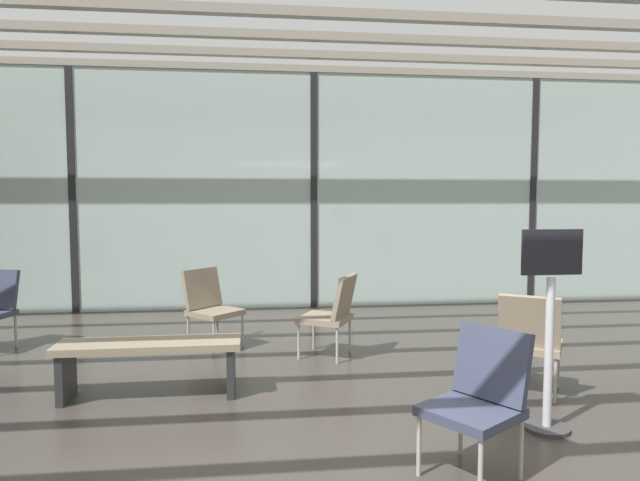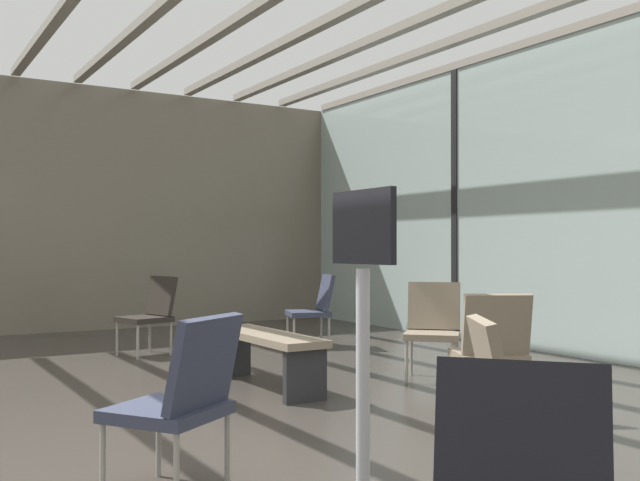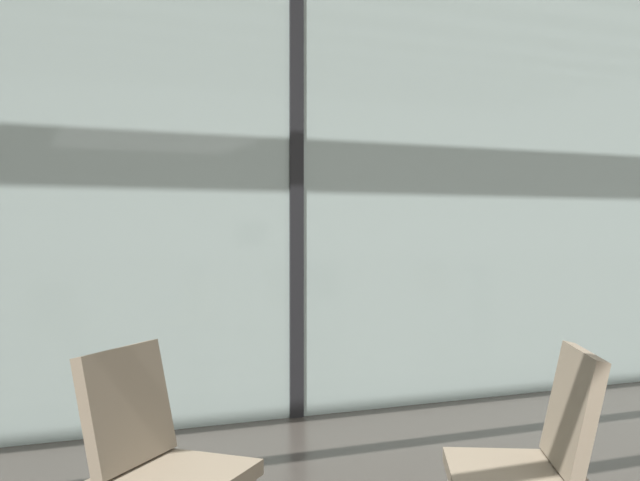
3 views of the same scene
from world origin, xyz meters
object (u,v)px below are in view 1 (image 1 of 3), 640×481
object	(u,v)px
lounge_chair_1	(333,310)
waiting_bench	(150,354)
lounge_chair_3	(210,303)
info_sign	(549,337)
parked_airplane	(224,190)
lounge_chair_7	(530,337)
lounge_chair_2	(479,393)

from	to	relation	value
lounge_chair_1	waiting_bench	distance (m)	1.95
lounge_chair_3	info_sign	xyz separation A→B (m)	(2.57, -2.55, 0.18)
info_sign	parked_airplane	bearing A→B (deg)	106.59
lounge_chair_1	info_sign	xyz separation A→B (m)	(1.27, -1.99, 0.18)
lounge_chair_1	waiting_bench	size ratio (longest dim) A/B	0.58
parked_airplane	lounge_chair_1	xyz separation A→B (m)	(1.51, -7.34, -1.37)
waiting_bench	lounge_chair_3	bearing A→B (deg)	75.79
lounge_chair_3	waiting_bench	world-z (taller)	lounge_chair_3
lounge_chair_1	lounge_chair_7	bearing A→B (deg)	76.63
lounge_chair_2	waiting_bench	bearing A→B (deg)	-159.13
lounge_chair_1	info_sign	world-z (taller)	info_sign
lounge_chair_1	lounge_chair_7	xyz separation A→B (m)	(1.49, -1.30, 0.00)
lounge_chair_3	lounge_chair_7	bearing A→B (deg)	-79.28
parked_airplane	lounge_chair_7	xyz separation A→B (m)	(3.01, -8.63, -1.37)
lounge_chair_3	waiting_bench	size ratio (longest dim) A/B	0.58
parked_airplane	lounge_chair_3	world-z (taller)	parked_airplane
lounge_chair_7	lounge_chair_2	bearing A→B (deg)	84.86
lounge_chair_3	lounge_chair_7	world-z (taller)	same
lounge_chair_3	waiting_bench	distance (m)	1.58
lounge_chair_2	lounge_chair_3	world-z (taller)	same
parked_airplane	lounge_chair_2	world-z (taller)	parked_airplane
lounge_chair_1	lounge_chair_3	xyz separation A→B (m)	(-1.31, 0.55, 0.00)
lounge_chair_7	lounge_chair_3	bearing A→B (deg)	-0.52
lounge_chair_1	lounge_chair_3	world-z (taller)	same
parked_airplane	waiting_bench	distance (m)	8.45
lounge_chair_3	parked_airplane	bearing A→B (deg)	45.90
lounge_chair_7	parked_airplane	bearing A→B (deg)	-37.86
lounge_chair_2	waiting_bench	xyz separation A→B (m)	(-2.21, 1.56, -0.13)
info_sign	lounge_chair_1	bearing A→B (deg)	122.42
lounge_chair_2	lounge_chair_7	distance (m)	1.57
lounge_chair_3	lounge_chair_2	bearing A→B (deg)	-105.09
lounge_chair_1	lounge_chair_2	world-z (taller)	same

